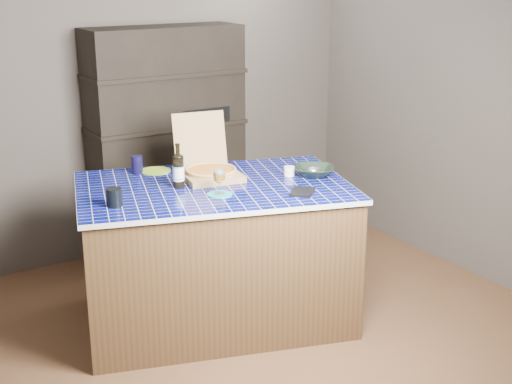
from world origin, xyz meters
TOP-DOWN VIEW (x-y plane):
  - room at (0.00, 0.00)m, footprint 3.50×3.50m
  - shelving_unit at (0.00, 1.53)m, footprint 1.20×0.41m
  - kitchen_island at (-0.26, 0.30)m, footprint 1.92×1.52m
  - pizza_box at (-0.20, 0.46)m, footprint 0.42×0.49m
  - mead_bottle at (-0.47, 0.37)m, footprint 0.08×0.08m
  - teal_trivet at (-0.33, 0.10)m, footprint 0.15×0.15m
  - wine_glass at (-0.33, 0.10)m, footprint 0.07×0.07m
  - tumbler at (-0.93, 0.25)m, footprint 0.09×0.09m
  - dvd_case at (0.11, -0.13)m, footprint 0.22×0.22m
  - bowl at (0.40, 0.14)m, footprint 0.36×0.36m
  - foil_contents at (0.40, 0.14)m, footprint 0.11×0.09m
  - white_jar at (0.26, 0.22)m, footprint 0.07×0.07m
  - navy_cup at (-0.56, 0.80)m, footprint 0.07×0.07m
  - green_trivet at (-0.44, 0.78)m, footprint 0.20×0.20m

SIDE VIEW (x-z plane):
  - kitchen_island at x=-0.26m, z-range 0.00..0.92m
  - shelving_unit at x=0.00m, z-range 0.00..1.80m
  - green_trivet at x=-0.44m, z-range 0.92..0.93m
  - teal_trivet at x=-0.33m, z-range 0.92..0.93m
  - dvd_case at x=0.11m, z-range 0.92..0.94m
  - white_jar at x=0.26m, z-range 0.92..0.98m
  - bowl at x=0.40m, z-range 0.92..0.98m
  - foil_contents at x=0.40m, z-range 0.94..0.99m
  - tumbler at x=-0.93m, z-range 0.92..1.02m
  - pizza_box at x=-0.20m, z-range 0.78..1.17m
  - navy_cup at x=-0.56m, z-range 0.92..1.04m
  - mead_bottle at x=-0.47m, z-range 0.89..1.17m
  - wine_glass at x=-0.33m, z-range 0.96..1.12m
  - room at x=0.00m, z-range -0.50..3.00m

